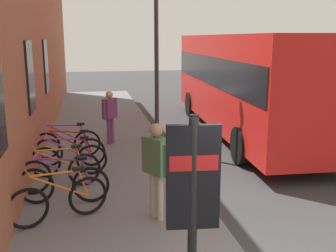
{
  "coord_description": "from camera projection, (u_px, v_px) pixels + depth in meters",
  "views": [
    {
      "loc": [
        -3.79,
        2.18,
        3.25
      ],
      "look_at": [
        4.0,
        0.63,
        1.47
      ],
      "focal_mm": 42.25,
      "sensor_mm": 36.0,
      "label": 1
    }
  ],
  "objects": [
    {
      "name": "station_facade",
      "position": [
        31.0,
        16.0,
        11.79
      ],
      "size": [
        22.0,
        0.65,
        7.79
      ],
      "color": "#9E563D",
      "rests_on": "ground"
    },
    {
      "name": "sidewalk_pavement",
      "position": [
        106.0,
        145.0,
        12.06
      ],
      "size": [
        24.0,
        3.5,
        0.12
      ],
      "primitive_type": "cube",
      "color": "slate",
      "rests_on": "ground"
    },
    {
      "name": "bicycle_under_window",
      "position": [
        64.0,
        184.0,
        7.59
      ],
      "size": [
        0.48,
        1.76,
        0.97
      ],
      "color": "black",
      "rests_on": "sidewalk_pavement"
    },
    {
      "name": "bicycle_end_of_row",
      "position": [
        59.0,
        200.0,
        6.83
      ],
      "size": [
        0.72,
        1.68,
        0.97
      ],
      "color": "black",
      "rests_on": "sidewalk_pavement"
    },
    {
      "name": "bicycle_beside_lamp",
      "position": [
        69.0,
        160.0,
        9.1
      ],
      "size": [
        0.48,
        1.77,
        0.97
      ],
      "color": "black",
      "rests_on": "sidewalk_pavement"
    },
    {
      "name": "pedestrian_near_bus",
      "position": [
        110.0,
        112.0,
        11.77
      ],
      "size": [
        0.5,
        0.47,
        1.6
      ],
      "color": "#723F72",
      "rests_on": "sidewalk_pavement"
    },
    {
      "name": "bicycle_far_end",
      "position": [
        70.0,
        151.0,
        9.78
      ],
      "size": [
        0.48,
        1.76,
        0.97
      ],
      "color": "black",
      "rests_on": "sidewalk_pavement"
    },
    {
      "name": "pedestrian_crossing_street",
      "position": [
        156.0,
        162.0,
        6.78
      ],
      "size": [
        0.58,
        0.47,
        1.73
      ],
      "color": "#B2A599",
      "rests_on": "sidewalk_pavement"
    },
    {
      "name": "transit_info_sign",
      "position": [
        193.0,
        192.0,
        4.03
      ],
      "size": [
        0.14,
        0.56,
        2.4
      ],
      "color": "black",
      "rests_on": "sidewalk_pavement"
    },
    {
      "name": "city_bus",
      "position": [
        244.0,
        78.0,
        13.42
      ],
      "size": [
        10.62,
        3.11,
        3.35
      ],
      "color": "red",
      "rests_on": "ground"
    },
    {
      "name": "bicycle_mid_rack",
      "position": [
        60.0,
        172.0,
        8.26
      ],
      "size": [
        0.65,
        1.71,
        0.97
      ],
      "color": "black",
      "rests_on": "sidewalk_pavement"
    },
    {
      "name": "bicycle_leaning_wall",
      "position": [
        67.0,
        143.0,
        10.49
      ],
      "size": [
        0.48,
        1.77,
        0.97
      ],
      "color": "black",
      "rests_on": "sidewalk_pavement"
    },
    {
      "name": "street_lamp",
      "position": [
        156.0,
        41.0,
        10.99
      ],
      "size": [
        0.28,
        0.28,
        5.14
      ],
      "color": "#333338",
      "rests_on": "sidewalk_pavement"
    },
    {
      "name": "ground",
      "position": [
        212.0,
        161.0,
        10.69
      ],
      "size": [
        60.0,
        60.0,
        0.0
      ],
      "primitive_type": "plane",
      "color": "#38383A"
    }
  ]
}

